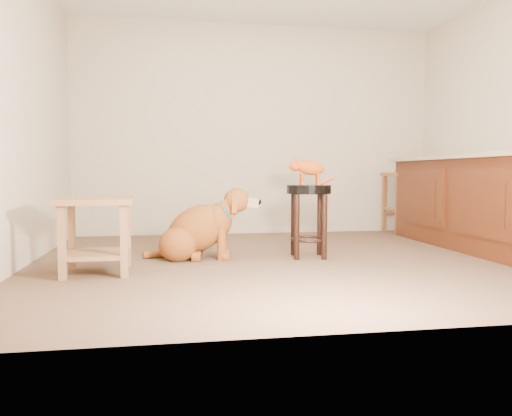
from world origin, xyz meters
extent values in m
cube|color=brown|center=(0.00, 0.00, 0.00)|extent=(4.50, 4.00, 0.01)
cube|color=#C2B39C|center=(0.00, 2.00, 1.30)|extent=(4.50, 0.04, 2.60)
cube|color=#C2B39C|center=(0.00, -2.00, 1.30)|extent=(4.50, 0.04, 2.60)
cube|color=#C2B39C|center=(-2.25, 0.00, 1.30)|extent=(0.04, 4.00, 2.60)
cube|color=#491F0D|center=(1.95, 0.30, 0.45)|extent=(0.60, 2.50, 0.90)
cube|color=gray|center=(1.92, 0.30, 0.92)|extent=(0.70, 2.56, 0.04)
cube|color=black|center=(1.99, 0.30, 0.05)|extent=(0.52, 2.50, 0.10)
cube|color=#491F0D|center=(1.64, -0.25, 0.50)|extent=(0.02, 0.90, 0.62)
cube|color=#491F0D|center=(1.64, 0.85, 0.50)|extent=(0.02, 0.90, 0.62)
cube|color=#3C180A|center=(1.63, -0.25, 0.50)|extent=(0.02, 0.60, 0.40)
cube|color=#3C180A|center=(1.63, 0.85, 0.50)|extent=(0.02, 0.60, 0.40)
cylinder|color=black|center=(0.29, 0.23, 0.29)|extent=(0.05, 0.05, 0.58)
cylinder|color=black|center=(0.05, 0.26, 0.29)|extent=(0.05, 0.05, 0.58)
cylinder|color=black|center=(0.26, -0.01, 0.29)|extent=(0.05, 0.05, 0.58)
cylinder|color=black|center=(0.02, 0.02, 0.29)|extent=(0.05, 0.05, 0.58)
torus|color=black|center=(0.15, 0.12, 0.17)|extent=(0.38, 0.38, 0.03)
cylinder|color=black|center=(0.15, 0.12, 0.62)|extent=(0.40, 0.40, 0.08)
cube|color=brown|center=(1.97, 1.88, 0.36)|extent=(0.05, 0.05, 0.73)
cube|color=brown|center=(1.64, 1.85, 0.36)|extent=(0.05, 0.05, 0.73)
cube|color=brown|center=(2.00, 1.55, 0.36)|extent=(0.05, 0.05, 0.73)
cube|color=brown|center=(1.67, 1.52, 0.36)|extent=(0.05, 0.05, 0.73)
cube|color=brown|center=(1.82, 1.70, 0.75)|extent=(0.45, 0.45, 0.04)
cube|color=#8E6341|center=(-1.42, -0.10, 0.27)|extent=(0.05, 0.05, 0.53)
cube|color=#8E6341|center=(-1.85, -0.11, 0.27)|extent=(0.05, 0.05, 0.53)
cube|color=#8E6341|center=(-1.41, -0.52, 0.27)|extent=(0.05, 0.05, 0.53)
cube|color=#8E6341|center=(-1.83, -0.54, 0.27)|extent=(0.05, 0.05, 0.53)
cube|color=#8E6341|center=(-1.63, -0.32, 0.55)|extent=(0.57, 0.57, 0.04)
cube|color=#8E6341|center=(-1.63, -0.32, 0.15)|extent=(0.48, 0.48, 0.03)
ellipsoid|color=brown|center=(-0.99, 0.36, 0.14)|extent=(0.37, 0.31, 0.30)
ellipsoid|color=brown|center=(-1.02, 0.12, 0.14)|extent=(0.37, 0.31, 0.30)
cylinder|color=brown|center=(-0.82, 0.36, 0.04)|extent=(0.09, 0.10, 0.09)
cylinder|color=brown|center=(-0.86, 0.08, 0.04)|extent=(0.09, 0.10, 0.09)
ellipsoid|color=brown|center=(-0.84, 0.22, 0.26)|extent=(0.73, 0.45, 0.62)
ellipsoid|color=brown|center=(-0.66, 0.20, 0.34)|extent=(0.29, 0.31, 0.31)
cylinder|color=brown|center=(-0.62, 0.28, 0.18)|extent=(0.09, 0.09, 0.36)
cylinder|color=brown|center=(-0.64, 0.11, 0.18)|extent=(0.09, 0.09, 0.36)
sphere|color=brown|center=(-0.59, 0.27, 0.02)|extent=(0.09, 0.09, 0.09)
sphere|color=brown|center=(-0.61, 0.10, 0.02)|extent=(0.09, 0.09, 0.09)
cylinder|color=brown|center=(-0.59, 0.19, 0.43)|extent=(0.24, 0.19, 0.23)
ellipsoid|color=brown|center=(-0.50, 0.17, 0.52)|extent=(0.25, 0.23, 0.22)
cube|color=#A08164|center=(-0.37, 0.16, 0.50)|extent=(0.16, 0.10, 0.10)
sphere|color=black|center=(-0.30, 0.15, 0.51)|extent=(0.05, 0.05, 0.05)
cube|color=brown|center=(-0.50, 0.28, 0.49)|extent=(0.05, 0.06, 0.16)
cube|color=brown|center=(-0.53, 0.08, 0.49)|extent=(0.05, 0.06, 0.16)
torus|color=#0B515E|center=(-0.59, 0.19, 0.43)|extent=(0.15, 0.22, 0.19)
cylinder|color=#D8BF4C|center=(-0.54, 0.18, 0.36)|extent=(0.01, 0.04, 0.04)
cylinder|color=brown|center=(-1.18, 0.31, 0.03)|extent=(0.29, 0.13, 0.07)
ellipsoid|color=#9C3A0F|center=(0.17, 0.12, 0.81)|extent=(0.28, 0.16, 0.16)
cylinder|color=#9C3A0F|center=(0.09, 0.17, 0.71)|extent=(0.03, 0.03, 0.10)
sphere|color=#9C3A0F|center=(0.09, 0.17, 0.67)|extent=(0.03, 0.03, 0.03)
cylinder|color=#9C3A0F|center=(0.08, 0.10, 0.71)|extent=(0.03, 0.03, 0.10)
sphere|color=#9C3A0F|center=(0.08, 0.10, 0.67)|extent=(0.03, 0.03, 0.03)
cylinder|color=#9C3A0F|center=(0.23, 0.15, 0.71)|extent=(0.03, 0.03, 0.10)
sphere|color=#9C3A0F|center=(0.23, 0.15, 0.67)|extent=(0.03, 0.03, 0.03)
cylinder|color=#9C3A0F|center=(0.23, 0.08, 0.71)|extent=(0.03, 0.03, 0.10)
sphere|color=#9C3A0F|center=(0.23, 0.08, 0.67)|extent=(0.03, 0.03, 0.03)
sphere|color=#9C3A0F|center=(0.03, 0.14, 0.83)|extent=(0.10, 0.10, 0.10)
sphere|color=#9C3A0F|center=(-0.01, 0.14, 0.82)|extent=(0.04, 0.04, 0.04)
sphere|color=brown|center=(-0.03, 0.15, 0.82)|extent=(0.01, 0.01, 0.01)
cone|color=#9C3A0F|center=(0.04, 0.17, 0.88)|extent=(0.05, 0.05, 0.05)
cone|color=#C66B60|center=(0.04, 0.17, 0.87)|extent=(0.02, 0.02, 0.03)
cone|color=#9C3A0F|center=(0.03, 0.11, 0.88)|extent=(0.05, 0.05, 0.05)
cone|color=#C66B60|center=(0.03, 0.11, 0.87)|extent=(0.02, 0.02, 0.03)
cylinder|color=#9C3A0F|center=(0.30, 0.14, 0.68)|extent=(0.20, 0.09, 0.10)
camera|label=1|loc=(-1.06, -4.21, 0.76)|focal=35.00mm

